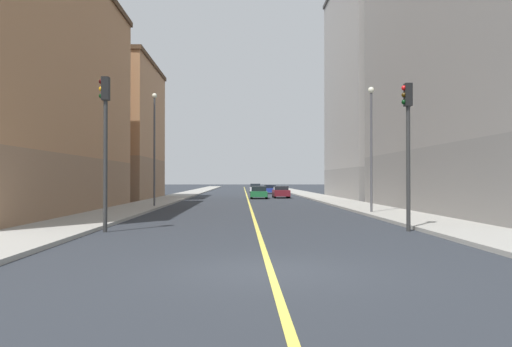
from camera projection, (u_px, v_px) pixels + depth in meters
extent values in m
plane|color=#292D34|center=(270.00, 271.00, 11.45)|extent=(400.00, 400.00, 0.00)
cube|color=#9E9B93|center=(315.00, 196.00, 60.65)|extent=(3.41, 168.00, 0.15)
cube|color=#9E9B93|center=(179.00, 196.00, 60.20)|extent=(3.41, 168.00, 0.15)
cube|color=#E5D14C|center=(247.00, 197.00, 60.42)|extent=(0.16, 154.00, 0.01)
cube|color=slate|center=(494.00, 181.00, 31.41)|extent=(10.10, 23.91, 3.88)
cube|color=gray|center=(385.00, 184.00, 55.02)|extent=(10.10, 18.92, 3.18)
cube|color=#9E9993|center=(385.00, 74.00, 55.16)|extent=(10.10, 18.92, 20.30)
cube|color=#A8754C|center=(0.00, 61.00, 30.00)|extent=(10.10, 23.59, 11.15)
cube|color=#8F6B4F|center=(105.00, 179.00, 53.06)|extent=(10.10, 14.99, 4.18)
cube|color=#A8754C|center=(105.00, 113.00, 53.14)|extent=(10.10, 14.99, 9.51)
cube|color=#4B3422|center=(105.00, 65.00, 53.20)|extent=(10.40, 15.29, 0.40)
cylinder|color=#2D2D2D|center=(408.00, 169.00, 20.20)|extent=(0.16, 0.16, 4.93)
cube|color=black|center=(408.00, 95.00, 20.23)|extent=(0.28, 0.32, 0.90)
sphere|color=red|center=(404.00, 88.00, 20.23)|extent=(0.20, 0.20, 0.20)
sphere|color=#352204|center=(404.00, 95.00, 20.23)|extent=(0.20, 0.20, 0.20)
sphere|color=black|center=(404.00, 102.00, 20.23)|extent=(0.20, 0.20, 0.20)
cylinder|color=#2D2D2D|center=(105.00, 166.00, 19.87)|extent=(0.16, 0.16, 5.11)
cube|color=black|center=(106.00, 89.00, 19.91)|extent=(0.28, 0.32, 0.90)
sphere|color=#320404|center=(102.00, 82.00, 19.90)|extent=(0.20, 0.20, 0.20)
sphere|color=orange|center=(101.00, 89.00, 19.90)|extent=(0.20, 0.20, 0.20)
sphere|color=black|center=(101.00, 96.00, 19.90)|extent=(0.20, 0.20, 0.20)
cylinder|color=#4C4C51|center=(371.00, 152.00, 29.93)|extent=(0.14, 0.14, 6.96)
sphere|color=#EAEACC|center=(371.00, 90.00, 29.97)|extent=(0.36, 0.36, 0.36)
cylinder|color=#4C4C51|center=(154.00, 152.00, 36.90)|extent=(0.14, 0.14, 7.77)
sphere|color=#EAEACC|center=(155.00, 96.00, 36.95)|extent=(0.36, 0.36, 0.36)
cube|color=white|center=(255.00, 189.00, 80.58)|extent=(1.80, 4.17, 0.65)
cube|color=black|center=(255.00, 185.00, 80.75)|extent=(1.55, 1.86, 0.51)
cylinder|color=black|center=(250.00, 190.00, 81.85)|extent=(0.23, 0.64, 0.64)
cylinder|color=black|center=(260.00, 190.00, 81.87)|extent=(0.23, 0.64, 0.64)
cylinder|color=black|center=(250.00, 191.00, 79.28)|extent=(0.23, 0.64, 0.64)
cylinder|color=black|center=(260.00, 191.00, 79.30)|extent=(0.23, 0.64, 0.64)
cube|color=maroon|center=(281.00, 193.00, 56.70)|extent=(1.75, 4.00, 0.66)
cube|color=black|center=(281.00, 188.00, 56.82)|extent=(1.52, 2.03, 0.43)
cylinder|color=black|center=(273.00, 195.00, 57.91)|extent=(0.23, 0.64, 0.64)
cylinder|color=black|center=(287.00, 195.00, 57.96)|extent=(0.23, 0.64, 0.64)
cylinder|color=black|center=(275.00, 195.00, 55.44)|extent=(0.23, 0.64, 0.64)
cylinder|color=black|center=(289.00, 195.00, 55.50)|extent=(0.23, 0.64, 0.64)
cube|color=#1E6B38|center=(259.00, 194.00, 54.71)|extent=(1.89, 4.21, 0.58)
cube|color=black|center=(259.00, 189.00, 54.82)|extent=(1.60, 1.80, 0.52)
cylinder|color=black|center=(252.00, 195.00, 56.00)|extent=(0.24, 0.65, 0.64)
cylinder|color=black|center=(266.00, 195.00, 55.99)|extent=(0.24, 0.65, 0.64)
cylinder|color=black|center=(251.00, 196.00, 53.42)|extent=(0.24, 0.65, 0.64)
cylinder|color=black|center=(267.00, 196.00, 53.41)|extent=(0.24, 0.65, 0.64)
cube|color=#23389E|center=(270.00, 190.00, 73.83)|extent=(1.88, 4.27, 0.57)
cube|color=black|center=(270.00, 187.00, 74.02)|extent=(1.64, 1.86, 0.47)
cylinder|color=black|center=(264.00, 191.00, 75.13)|extent=(0.23, 0.64, 0.64)
cylinder|color=black|center=(275.00, 191.00, 75.16)|extent=(0.23, 0.64, 0.64)
cylinder|color=black|center=(265.00, 192.00, 72.49)|extent=(0.23, 0.64, 0.64)
cylinder|color=black|center=(276.00, 192.00, 72.52)|extent=(0.23, 0.64, 0.64)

